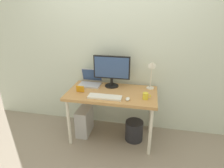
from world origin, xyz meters
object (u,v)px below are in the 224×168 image
monitor (112,69)px  desk_lamp (152,68)px  desk (112,97)px  mouse (128,99)px  wastebasket (134,130)px  laptop (91,81)px  computer_tower (84,121)px  keyboard (105,97)px  coffee_mug (146,96)px  photo_frame (80,89)px

monitor → desk_lamp: bearing=0.1°
desk → mouse: bearing=-39.9°
desk → wastebasket: 0.62m
laptop → mouse: size_ratio=3.56×
computer_tower → keyboard: bearing=-28.8°
mouse → coffee_mug: 0.23m
wastebasket → desk: bearing=-179.6°
keyboard → mouse: 0.30m
desk_lamp → wastebasket: 0.95m
keyboard → desk: bearing=74.3°
desk_lamp → wastebasket: bearing=-132.5°
monitor → desk: bearing=-77.1°
laptop → photo_frame: (-0.05, -0.31, -0.01)m
laptop → coffee_mug: bearing=-22.6°
mouse → monitor: bearing=125.5°
mouse → computer_tower: 0.90m
desk_lamp → coffee_mug: size_ratio=4.14×
desk → keyboard: keyboard is taller
desk_lamp → keyboard: size_ratio=1.00×
wastebasket → computer_tower: bearing=179.1°
desk_lamp → coffee_mug: bearing=-99.2°
wastebasket → coffee_mug: bearing=-44.8°
desk_lamp → computer_tower: bearing=-168.8°
monitor → photo_frame: 0.53m
mouse → wastebasket: size_ratio=0.30×
desk → photo_frame: size_ratio=11.22×
mouse → desk: bearing=140.1°
keyboard → mouse: mouse is taller
photo_frame → monitor: bearing=37.6°
wastebasket → keyboard: bearing=-152.9°
keyboard → computer_tower: keyboard is taller
monitor → desk_lamp: monitor is taller
keyboard → coffee_mug: bearing=7.4°
mouse → computer_tower: bearing=162.2°
desk → photo_frame: (-0.43, -0.09, 0.12)m
monitor → mouse: size_ratio=5.90×
desk → mouse: (0.25, -0.21, 0.09)m
desk → coffee_mug: coffee_mug is taller
mouse → wastebasket: bearing=67.2°
coffee_mug → desk_lamp: bearing=80.8°
coffee_mug → wastebasket: coffee_mug is taller
laptop → keyboard: laptop is taller
monitor → keyboard: bearing=-91.2°
desk → mouse: size_ratio=13.71×
desk → keyboard: bearing=-105.7°
coffee_mug → photo_frame: photo_frame is taller
desk → computer_tower: bearing=178.1°
desk → computer_tower: (-0.44, 0.01, -0.46)m
desk_lamp → photo_frame: (-0.95, -0.30, -0.26)m
photo_frame → wastebasket: photo_frame is taller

